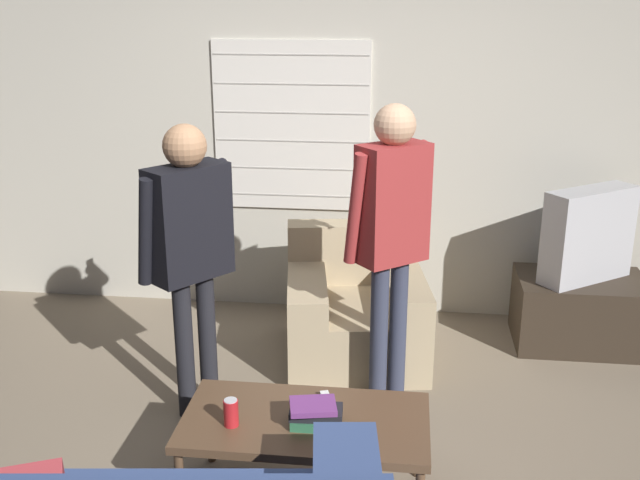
% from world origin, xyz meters
% --- Properties ---
extents(ground_plane, '(16.00, 16.00, 0.00)m').
position_xyz_m(ground_plane, '(0.00, 0.00, 0.00)').
color(ground_plane, '#7F705B').
extents(wall_back, '(5.20, 0.08, 2.55)m').
position_xyz_m(wall_back, '(-0.01, 2.03, 1.28)').
color(wall_back, '#BCB7A8').
rests_on(wall_back, ground_plane).
extents(armchair_beige, '(0.98, 1.03, 0.80)m').
position_xyz_m(armchair_beige, '(0.28, 1.28, 0.30)').
color(armchair_beige, tan).
rests_on(armchair_beige, ground_plane).
extents(coffee_table, '(1.11, 0.59, 0.44)m').
position_xyz_m(coffee_table, '(0.17, -0.26, 0.40)').
color(coffee_table, brown).
rests_on(coffee_table, ground_plane).
extents(tv_stand, '(0.83, 0.56, 0.46)m').
position_xyz_m(tv_stand, '(1.76, 1.58, 0.23)').
color(tv_stand, '#33281E').
rests_on(tv_stand, ground_plane).
extents(tv, '(0.64, 0.54, 0.61)m').
position_xyz_m(tv, '(1.75, 1.58, 0.77)').
color(tv, '#B2B2B7').
rests_on(tv, tv_stand).
extents(person_left_standing, '(0.52, 0.79, 1.63)m').
position_xyz_m(person_left_standing, '(-0.55, 0.47, 1.03)').
color(person_left_standing, black).
rests_on(person_left_standing, ground_plane).
extents(person_right_standing, '(0.48, 0.76, 1.71)m').
position_xyz_m(person_right_standing, '(0.51, 0.71, 1.08)').
color(person_right_standing, '#33384C').
rests_on(person_right_standing, ground_plane).
extents(book_stack, '(0.25, 0.19, 0.10)m').
position_xyz_m(book_stack, '(0.22, -0.30, 0.49)').
color(book_stack, '#33754C').
rests_on(book_stack, coffee_table).
extents(soda_can, '(0.07, 0.07, 0.13)m').
position_xyz_m(soda_can, '(-0.14, -0.35, 0.50)').
color(soda_can, red).
rests_on(soda_can, coffee_table).
extents(spare_remote, '(0.08, 0.14, 0.02)m').
position_xyz_m(spare_remote, '(0.25, -0.11, 0.45)').
color(spare_remote, white).
rests_on(spare_remote, coffee_table).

